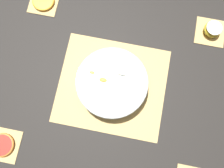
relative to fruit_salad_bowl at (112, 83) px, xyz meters
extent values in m
plane|color=black|center=(0.00, 0.00, -0.05)|extent=(6.00, 6.00, 0.00)
cube|color=tan|center=(0.00, 0.00, -0.04)|extent=(0.42, 0.37, 0.01)
cube|color=#3D2D19|center=(-0.15, 0.00, -0.04)|extent=(0.01, 0.36, 0.00)
cube|color=#3D2D19|center=(-0.09, 0.00, -0.04)|extent=(0.01, 0.36, 0.00)
cube|color=#3D2D19|center=(-0.03, 0.00, -0.04)|extent=(0.01, 0.36, 0.00)
cube|color=#3D2D19|center=(0.03, 0.00, -0.04)|extent=(0.01, 0.36, 0.00)
cube|color=#3D2D19|center=(0.09, 0.00, -0.04)|extent=(0.01, 0.36, 0.00)
cube|color=#3D2D19|center=(0.15, 0.00, -0.04)|extent=(0.01, 0.36, 0.00)
cube|color=tan|center=(-0.36, -0.30, -0.04)|extent=(0.12, 0.12, 0.01)
cube|color=#3D2D19|center=(-0.36, -0.30, -0.04)|extent=(0.00, 0.12, 0.00)
cube|color=#3D2D19|center=(-0.33, -0.30, -0.04)|extent=(0.00, 0.12, 0.00)
cube|color=tan|center=(-0.36, 0.30, -0.04)|extent=(0.12, 0.12, 0.01)
cube|color=#3D2D19|center=(-0.39, 0.30, -0.04)|extent=(0.00, 0.12, 0.00)
cube|color=#3D2D19|center=(-0.36, 0.30, -0.04)|extent=(0.00, 0.12, 0.00)
cube|color=#3D2D19|center=(-0.33, 0.30, -0.04)|extent=(0.00, 0.12, 0.00)
cube|color=tan|center=(0.36, 0.30, -0.04)|extent=(0.12, 0.12, 0.01)
cube|color=#3D2D19|center=(0.33, 0.30, -0.04)|extent=(0.00, 0.12, 0.00)
cube|color=#3D2D19|center=(0.36, 0.30, -0.04)|extent=(0.00, 0.12, 0.00)
cube|color=#3D2D19|center=(0.39, 0.30, -0.04)|extent=(0.00, 0.12, 0.00)
cylinder|color=silver|center=(0.00, 0.00, -0.01)|extent=(0.26, 0.26, 0.07)
torus|color=silver|center=(0.00, 0.00, 0.02)|extent=(0.27, 0.27, 0.01)
cylinder|color=#F7EFC6|center=(0.03, -0.05, -0.01)|extent=(0.03, 0.03, 0.01)
cylinder|color=#F7EFC6|center=(0.00, -0.01, 0.02)|extent=(0.03, 0.03, 0.01)
cylinder|color=#F7EFC6|center=(-0.02, 0.07, -0.02)|extent=(0.03, 0.03, 0.01)
cylinder|color=#F7EFC6|center=(0.03, 0.08, 0.01)|extent=(0.03, 0.03, 0.01)
cylinder|color=#F7EFC6|center=(0.04, 0.00, 0.01)|extent=(0.03, 0.03, 0.01)
cylinder|color=#F7EFC6|center=(-0.04, -0.05, 0.01)|extent=(0.03, 0.03, 0.01)
cylinder|color=#F7EFC6|center=(0.06, -0.07, 0.01)|extent=(0.03, 0.03, 0.01)
cylinder|color=#F7EFC6|center=(0.02, -0.10, -0.01)|extent=(0.03, 0.03, 0.01)
cube|color=#EFEACC|center=(0.08, -0.01, -0.02)|extent=(0.03, 0.03, 0.03)
cube|color=#EFEACC|center=(-0.06, -0.02, 0.02)|extent=(0.02, 0.02, 0.02)
cube|color=#EFEACC|center=(-0.06, 0.02, 0.00)|extent=(0.03, 0.03, 0.03)
cube|color=#EFEACC|center=(-0.02, -0.08, 0.01)|extent=(0.03, 0.03, 0.03)
cube|color=#EFEACC|center=(0.03, 0.04, 0.03)|extent=(0.03, 0.03, 0.03)
cube|color=#EFEACC|center=(0.00, -0.05, -0.02)|extent=(0.02, 0.02, 0.02)
cube|color=#EFEACC|center=(0.00, -0.04, 0.02)|extent=(0.02, 0.02, 0.02)
cube|color=#EFEACC|center=(0.10, 0.04, -0.01)|extent=(0.02, 0.02, 0.02)
cube|color=#EFEACC|center=(0.08, 0.06, 0.01)|extent=(0.02, 0.02, 0.02)
cube|color=#EFEACC|center=(-0.03, 0.07, 0.01)|extent=(0.03, 0.03, 0.03)
cube|color=#EFEACC|center=(-0.04, -0.08, -0.02)|extent=(0.03, 0.03, 0.03)
cube|color=#EFEACC|center=(-0.08, 0.02, -0.03)|extent=(0.02, 0.02, 0.02)
cube|color=#EFEACC|center=(-0.03, -0.02, -0.01)|extent=(0.02, 0.02, 0.02)
ellipsoid|color=red|center=(0.04, 0.02, 0.00)|extent=(0.03, 0.02, 0.01)
ellipsoid|color=#F9A338|center=(-0.08, 0.02, 0.03)|extent=(0.03, 0.01, 0.01)
ellipsoid|color=#F9A338|center=(-0.06, 0.07, 0.02)|extent=(0.03, 0.02, 0.01)
ellipsoid|color=#F9A338|center=(-0.03, 0.00, 0.03)|extent=(0.03, 0.02, 0.02)
ellipsoid|color=red|center=(0.07, -0.01, 0.02)|extent=(0.03, 0.01, 0.01)
ellipsoid|color=gold|center=(0.36, 0.30, -0.02)|extent=(0.07, 0.07, 0.04)
cylinder|color=#EFEACC|center=(0.36, 0.30, 0.00)|extent=(0.06, 0.06, 0.00)
cylinder|color=#F9A338|center=(-0.36, 0.30, -0.04)|extent=(0.08, 0.08, 0.01)
torus|color=#F4A82D|center=(-0.36, 0.30, -0.04)|extent=(0.09, 0.09, 0.01)
cylinder|color=red|center=(-0.36, -0.30, -0.03)|extent=(0.08, 0.08, 0.01)
torus|color=orange|center=(-0.36, -0.30, -0.03)|extent=(0.09, 0.09, 0.01)
camera|label=1|loc=(0.03, -0.16, 0.80)|focal=35.00mm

